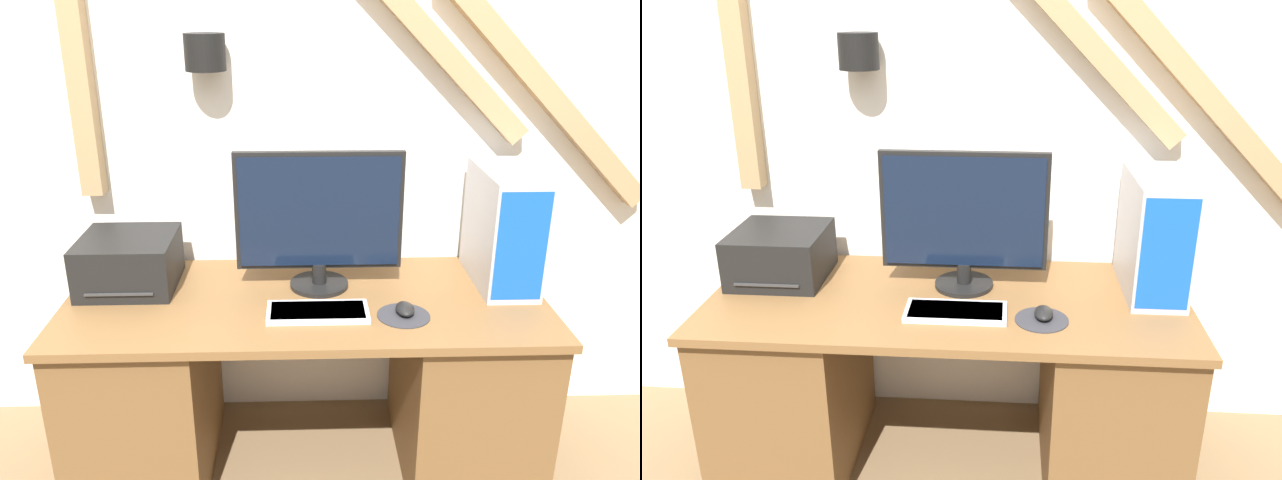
{
  "view_description": "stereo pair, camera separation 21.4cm",
  "coord_description": "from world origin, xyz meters",
  "views": [
    {
      "loc": [
        -0.01,
        -1.64,
        1.71
      ],
      "look_at": [
        0.05,
        0.36,
        0.94
      ],
      "focal_mm": 35.0,
      "sensor_mm": 36.0,
      "label": 1
    },
    {
      "loc": [
        0.2,
        -1.63,
        1.71
      ],
      "look_at": [
        0.05,
        0.36,
        0.94
      ],
      "focal_mm": 35.0,
      "sensor_mm": 36.0,
      "label": 2
    }
  ],
  "objects": [
    {
      "name": "mouse",
      "position": [
        0.33,
        0.22,
        0.74
      ],
      "size": [
        0.06,
        0.1,
        0.03
      ],
      "color": "black",
      "rests_on": "mousepad"
    },
    {
      "name": "wall_back",
      "position": [
        0.0,
        0.77,
        1.35
      ],
      "size": [
        6.4,
        0.2,
        2.7
      ],
      "color": "white",
      "rests_on": "ground_plane"
    },
    {
      "name": "keyboard",
      "position": [
        0.04,
        0.23,
        0.73
      ],
      "size": [
        0.34,
        0.15,
        0.02
      ],
      "color": "silver",
      "rests_on": "desk"
    },
    {
      "name": "printer",
      "position": [
        -0.64,
        0.48,
        0.81
      ],
      "size": [
        0.34,
        0.34,
        0.19
      ],
      "color": "black",
      "rests_on": "desk"
    },
    {
      "name": "monitor",
      "position": [
        0.05,
        0.46,
        0.98
      ],
      "size": [
        0.6,
        0.22,
        0.51
      ],
      "color": "black",
      "rests_on": "desk"
    },
    {
      "name": "mousepad",
      "position": [
        0.33,
        0.21,
        0.72
      ],
      "size": [
        0.18,
        0.18,
        0.0
      ],
      "color": "#2D2D33",
      "rests_on": "desk"
    },
    {
      "name": "desk",
      "position": [
        0.0,
        0.36,
        0.37
      ],
      "size": [
        1.7,
        0.72,
        0.72
      ],
      "color": "brown",
      "rests_on": "ground_plane"
    },
    {
      "name": "computer_tower",
      "position": [
        0.73,
        0.48,
        0.93
      ],
      "size": [
        0.19,
        0.41,
        0.43
      ],
      "color": "#B2B2B7",
      "rests_on": "desk"
    }
  ]
}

